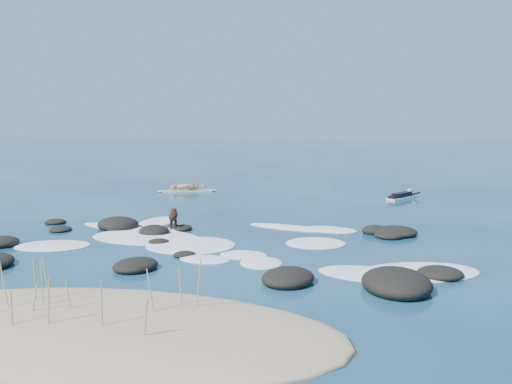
# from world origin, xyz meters

# --- Properties ---
(ground) EXTENTS (160.00, 160.00, 0.00)m
(ground) POSITION_xyz_m (0.00, 0.00, 0.00)
(ground) COLOR #0A2642
(ground) RESTS_ON ground
(sand_dune) EXTENTS (9.00, 4.40, 0.60)m
(sand_dune) POSITION_xyz_m (0.00, -8.20, 0.00)
(sand_dune) COLOR #9E8966
(sand_dune) RESTS_ON ground
(dune_grass) EXTENTS (3.79, 1.79, 1.04)m
(dune_grass) POSITION_xyz_m (-0.44, -8.12, 0.57)
(dune_grass) COLOR #9B9E4C
(dune_grass) RESTS_ON ground
(reef_rocks) EXTENTS (13.68, 8.02, 0.60)m
(reef_rocks) POSITION_xyz_m (0.78, -2.32, 0.11)
(reef_rocks) COLOR black
(reef_rocks) RESTS_ON ground
(breaking_foam) EXTENTS (13.21, 7.47, 0.12)m
(breaking_foam) POSITION_xyz_m (0.38, -1.12, 0.01)
(breaking_foam) COLOR white
(breaking_foam) RESTS_ON ground
(standing_surfer_rig) EXTENTS (2.87, 1.40, 1.70)m
(standing_surfer_rig) POSITION_xyz_m (-4.72, 10.11, 0.67)
(standing_surfer_rig) COLOR beige
(standing_surfer_rig) RESTS_ON ground
(paddling_surfer_rig) EXTENTS (1.57, 2.12, 0.39)m
(paddling_surfer_rig) POSITION_xyz_m (5.80, 9.90, 0.13)
(paddling_surfer_rig) COLOR white
(paddling_surfer_rig) RESTS_ON ground
(dog) EXTENTS (0.48, 1.06, 0.69)m
(dog) POSITION_xyz_m (-1.91, 0.69, 0.46)
(dog) COLOR black
(dog) RESTS_ON ground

